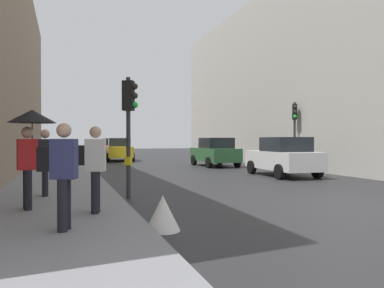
# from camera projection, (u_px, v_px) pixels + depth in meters

# --- Properties ---
(ground_plane) EXTENTS (120.00, 120.00, 0.00)m
(ground_plane) POSITION_uv_depth(u_px,v_px,m) (343.00, 204.00, 9.73)
(ground_plane) COLOR #28282B
(sidewalk_kerb) EXTENTS (3.21, 40.00, 0.16)m
(sidewalk_kerb) POSITION_uv_depth(u_px,v_px,m) (58.00, 185.00, 13.18)
(sidewalk_kerb) COLOR gray
(sidewalk_kerb) RESTS_ON ground
(building_facade_right) EXTENTS (12.00, 33.46, 11.10)m
(building_facade_right) POSITION_uv_depth(u_px,v_px,m) (365.00, 78.00, 24.03)
(building_facade_right) COLOR #B2ADA3
(building_facade_right) RESTS_ON ground
(traffic_light_mid_street) EXTENTS (0.35, 0.45, 3.67)m
(traffic_light_mid_street) POSITION_uv_depth(u_px,v_px,m) (295.00, 123.00, 20.44)
(traffic_light_mid_street) COLOR #2D2D2D
(traffic_light_mid_street) RESTS_ON ground
(traffic_light_near_right) EXTENTS (0.45, 0.36, 3.41)m
(traffic_light_near_right) POSITION_uv_depth(u_px,v_px,m) (129.00, 115.00, 10.69)
(traffic_light_near_right) COLOR #2D2D2D
(traffic_light_near_right) RESTS_ON ground
(car_green_estate) EXTENTS (2.02, 4.20, 1.76)m
(car_green_estate) POSITION_uv_depth(u_px,v_px,m) (215.00, 152.00, 23.46)
(car_green_estate) COLOR #2D6038
(car_green_estate) RESTS_ON ground
(car_white_compact) EXTENTS (2.17, 4.28, 1.76)m
(car_white_compact) POSITION_uv_depth(u_px,v_px,m) (283.00, 157.00, 17.18)
(car_white_compact) COLOR silver
(car_white_compact) RESTS_ON ground
(car_red_sedan) EXTENTS (2.28, 4.33, 1.76)m
(car_red_sedan) POSITION_uv_depth(u_px,v_px,m) (113.00, 148.00, 36.59)
(car_red_sedan) COLOR red
(car_red_sedan) RESTS_ON ground
(car_yellow_taxi) EXTENTS (2.26, 4.32, 1.76)m
(car_yellow_taxi) POSITION_uv_depth(u_px,v_px,m) (119.00, 149.00, 29.41)
(car_yellow_taxi) COLOR yellow
(car_yellow_taxi) RESTS_ON ground
(pedestrian_with_umbrella) EXTENTS (1.00, 1.00, 2.14)m
(pedestrian_with_umbrella) POSITION_uv_depth(u_px,v_px,m) (31.00, 131.00, 8.15)
(pedestrian_with_umbrella) COLOR black
(pedestrian_with_umbrella) RESTS_ON sidewalk_kerb
(pedestrian_with_grey_backpack) EXTENTS (0.65, 0.44, 1.77)m
(pedestrian_with_grey_backpack) POSITION_uv_depth(u_px,v_px,m) (61.00, 170.00, 6.25)
(pedestrian_with_grey_backpack) COLOR black
(pedestrian_with_grey_backpack) RESTS_ON sidewalk_kerb
(pedestrian_with_black_backpack) EXTENTS (0.64, 0.40, 1.77)m
(pedestrian_with_black_backpack) POSITION_uv_depth(u_px,v_px,m) (93.00, 164.00, 7.75)
(pedestrian_with_black_backpack) COLOR black
(pedestrian_with_black_backpack) RESTS_ON sidewalk_kerb
(pedestrian_in_dark_coat) EXTENTS (0.41, 0.36, 1.77)m
(pedestrian_in_dark_coat) POSITION_uv_depth(u_px,v_px,m) (45.00, 159.00, 10.08)
(pedestrian_in_dark_coat) COLOR black
(pedestrian_in_dark_coat) RESTS_ON sidewalk_kerb
(warning_sign_triangle) EXTENTS (0.64, 0.64, 0.65)m
(warning_sign_triangle) POSITION_uv_depth(u_px,v_px,m) (163.00, 213.00, 6.88)
(warning_sign_triangle) COLOR silver
(warning_sign_triangle) RESTS_ON ground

